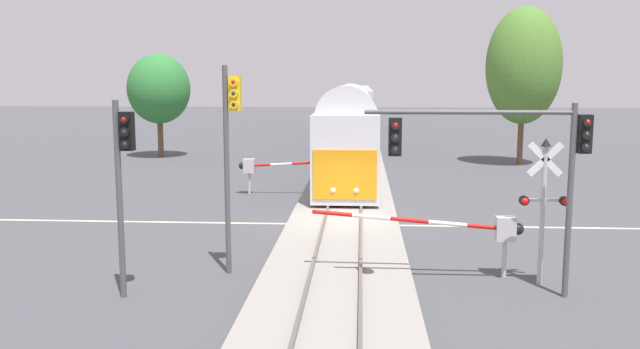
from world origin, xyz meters
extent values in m
plane|color=#47474C|center=(0.00, 0.00, 0.00)|extent=(220.00, 220.00, 0.00)
cube|color=beige|center=(0.00, 0.00, 0.00)|extent=(44.00, 0.20, 0.01)
cube|color=gray|center=(0.00, 0.00, 0.09)|extent=(4.40, 80.00, 0.18)
cube|color=#56514C|center=(-0.72, 0.00, 0.25)|extent=(0.10, 80.00, 0.14)
cube|color=#56514C|center=(0.72, 0.00, 0.25)|extent=(0.10, 80.00, 0.14)
cube|color=silver|center=(0.00, 10.34, 2.27)|extent=(3.00, 16.11, 3.90)
cube|color=orange|center=(0.00, 2.27, 1.69)|extent=(2.76, 0.08, 2.15)
cylinder|color=silver|center=(0.00, 10.34, 4.10)|extent=(2.76, 14.50, 2.76)
sphere|color=#F4F2CC|center=(-0.50, 2.26, 1.00)|extent=(0.24, 0.24, 0.24)
sphere|color=#F4F2CC|center=(0.50, 2.26, 1.00)|extent=(0.24, 0.24, 0.24)
cube|color=#B7BCC6|center=(0.00, 29.36, 2.62)|extent=(3.00, 20.13, 4.60)
cube|color=black|center=(1.51, 29.36, 2.92)|extent=(0.04, 18.12, 0.90)
cube|color=red|center=(1.52, 29.36, 1.47)|extent=(0.04, 18.52, 0.36)
cube|color=#B7BCC6|center=(0.00, 50.39, 2.62)|extent=(3.00, 20.13, 4.60)
cube|color=black|center=(1.51, 50.39, 2.92)|extent=(0.04, 18.12, 0.90)
cube|color=red|center=(1.52, 50.39, 1.47)|extent=(0.04, 18.52, 0.36)
cylinder|color=#B7B7BC|center=(4.92, -6.67, 0.55)|extent=(0.14, 0.14, 1.10)
cube|color=#B7B7BC|center=(4.92, -6.67, 1.45)|extent=(0.56, 0.40, 0.70)
sphere|color=black|center=(5.27, -6.67, 1.45)|extent=(0.36, 0.36, 0.36)
cylinder|color=red|center=(4.36, -6.67, 1.49)|extent=(1.13, 0.12, 0.21)
cylinder|color=white|center=(3.25, -6.67, 1.58)|extent=(1.13, 0.12, 0.21)
cylinder|color=red|center=(2.13, -6.67, 1.67)|extent=(1.13, 0.12, 0.21)
cylinder|color=white|center=(1.01, -6.67, 1.75)|extent=(1.13, 0.12, 0.21)
cylinder|color=red|center=(-0.11, -6.67, 1.84)|extent=(1.13, 0.12, 0.21)
sphere|color=red|center=(-0.66, -6.67, 1.88)|extent=(0.14, 0.14, 0.14)
cylinder|color=#B2B2B7|center=(5.77, -7.36, 1.97)|extent=(0.14, 0.14, 3.93)
cube|color=white|center=(5.77, -7.38, 3.58)|extent=(0.98, 0.05, 0.98)
cube|color=white|center=(5.77, -7.38, 3.58)|extent=(0.98, 0.05, 0.98)
cube|color=#B2B2B7|center=(5.77, -7.36, 2.44)|extent=(1.10, 0.08, 0.08)
cylinder|color=black|center=(5.22, -7.46, 2.44)|extent=(0.26, 0.18, 0.26)
cylinder|color=black|center=(6.32, -7.46, 2.44)|extent=(0.26, 0.18, 0.26)
sphere|color=red|center=(5.22, -7.56, 2.44)|extent=(0.20, 0.20, 0.20)
sphere|color=red|center=(6.32, -7.56, 2.44)|extent=(0.20, 0.20, 0.20)
cone|color=black|center=(5.77, -7.36, 4.05)|extent=(0.28, 0.28, 0.22)
cylinder|color=#B7B7BC|center=(-4.92, 6.67, 0.55)|extent=(0.14, 0.14, 1.10)
cube|color=#B7B7BC|center=(-4.92, 6.67, 1.45)|extent=(0.56, 0.40, 0.70)
sphere|color=black|center=(-5.27, 6.67, 1.45)|extent=(0.36, 0.36, 0.36)
cylinder|color=red|center=(-4.38, 6.67, 1.48)|extent=(1.09, 0.12, 0.18)
cylinder|color=white|center=(-3.30, 6.67, 1.54)|extent=(1.09, 0.12, 0.18)
cylinder|color=red|center=(-2.22, 6.67, 1.60)|extent=(1.09, 0.12, 0.18)
cylinder|color=white|center=(-1.13, 6.67, 1.67)|extent=(1.09, 0.12, 0.18)
cylinder|color=red|center=(-0.05, 6.67, 1.73)|extent=(1.09, 0.12, 0.18)
sphere|color=red|center=(0.49, 6.67, 1.76)|extent=(0.14, 0.14, 0.14)
cylinder|color=#4C4C51|center=(-3.23, -6.80, 3.08)|extent=(0.16, 0.16, 6.16)
cube|color=gold|center=(-2.95, -6.80, 5.36)|extent=(0.34, 0.26, 1.00)
sphere|color=red|center=(-2.95, -6.95, 5.68)|extent=(0.20, 0.20, 0.20)
cylinder|color=gold|center=(-2.95, -6.98, 5.68)|extent=(0.24, 0.10, 0.24)
sphere|color=#262626|center=(-2.95, -6.95, 5.36)|extent=(0.20, 0.20, 0.20)
cylinder|color=gold|center=(-2.95, -6.98, 5.36)|extent=(0.24, 0.10, 0.24)
sphere|color=#262626|center=(-2.95, -6.95, 5.04)|extent=(0.20, 0.20, 0.20)
cylinder|color=gold|center=(-2.95, -6.98, 5.04)|extent=(0.24, 0.10, 0.24)
cylinder|color=#4C4C51|center=(-5.60, -9.13, 2.62)|extent=(0.16, 0.16, 5.24)
cube|color=black|center=(-5.32, -9.13, 4.44)|extent=(0.34, 0.26, 1.00)
sphere|color=red|center=(-5.32, -9.28, 4.76)|extent=(0.20, 0.20, 0.20)
cylinder|color=black|center=(-5.32, -9.31, 4.76)|extent=(0.24, 0.10, 0.24)
sphere|color=#262626|center=(-5.32, -9.28, 4.44)|extent=(0.20, 0.20, 0.20)
cylinder|color=black|center=(-5.32, -9.31, 4.44)|extent=(0.24, 0.10, 0.24)
sphere|color=#262626|center=(-5.32, -9.28, 4.12)|extent=(0.20, 0.20, 0.20)
cylinder|color=black|center=(-5.32, -9.31, 4.12)|extent=(0.24, 0.10, 0.24)
cylinder|color=#4C4C51|center=(6.17, -8.37, 2.58)|extent=(0.16, 0.16, 5.17)
cube|color=black|center=(6.45, -8.37, 4.37)|extent=(0.34, 0.26, 1.00)
sphere|color=red|center=(6.45, -8.52, 4.69)|extent=(0.20, 0.20, 0.20)
cylinder|color=black|center=(6.45, -8.55, 4.69)|extent=(0.24, 0.10, 0.24)
sphere|color=#262626|center=(6.45, -8.52, 4.37)|extent=(0.20, 0.20, 0.20)
cylinder|color=black|center=(6.45, -8.55, 4.37)|extent=(0.24, 0.10, 0.24)
sphere|color=#262626|center=(6.45, -8.52, 4.05)|extent=(0.20, 0.20, 0.20)
cylinder|color=black|center=(6.45, -8.55, 4.05)|extent=(0.24, 0.10, 0.24)
cylinder|color=#4C4C51|center=(3.47, -8.37, 4.92)|extent=(5.39, 0.12, 0.12)
cube|color=black|center=(1.59, -8.37, 4.27)|extent=(0.34, 0.26, 1.00)
sphere|color=red|center=(1.59, -8.52, 4.59)|extent=(0.20, 0.20, 0.20)
cylinder|color=black|center=(1.59, -8.55, 4.59)|extent=(0.24, 0.10, 0.24)
sphere|color=#262626|center=(1.59, -8.52, 4.27)|extent=(0.20, 0.20, 0.20)
cylinder|color=black|center=(1.59, -8.55, 4.27)|extent=(0.24, 0.10, 0.24)
sphere|color=#262626|center=(1.59, -8.52, 3.95)|extent=(0.20, 0.20, 0.20)
cylinder|color=black|center=(1.59, -8.55, 3.95)|extent=(0.24, 0.10, 0.24)
cylinder|color=brown|center=(-14.19, 21.95, 1.57)|extent=(0.41, 0.41, 3.14)
ellipsoid|color=#2D7533|center=(-14.19, 21.95, 5.05)|extent=(4.57, 4.57, 5.09)
cylinder|color=brown|center=(11.39, 19.08, 1.87)|extent=(0.38, 0.38, 3.74)
ellipsoid|color=#4C7A2D|center=(11.39, 19.08, 6.64)|extent=(4.92, 4.92, 7.73)
camera|label=1|loc=(0.71, -25.60, 5.78)|focal=36.73mm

